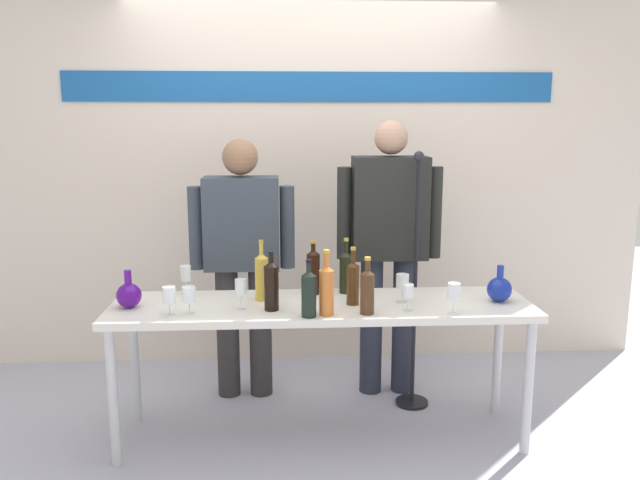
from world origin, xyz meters
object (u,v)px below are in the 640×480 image
(wine_bottle_1, at_px, (309,292))
(wine_glass_left_0, at_px, (241,288))
(display_table, at_px, (322,315))
(wine_bottle_7, at_px, (327,288))
(wine_glass_right_2, at_px, (402,282))
(wine_bottle_6, at_px, (367,290))
(presenter_left, at_px, (242,251))
(wine_bottle_0, at_px, (271,284))
(wine_glass_left_3, at_px, (189,295))
(wine_glass_left_2, at_px, (186,274))
(wine_glass_left_1, at_px, (169,295))
(presenter_right, at_px, (389,239))
(wine_bottle_4, at_px, (346,271))
(wine_glass_right_0, at_px, (408,292))
(wine_glass_right_1, at_px, (454,292))
(decanter_blue_left, at_px, (129,295))
(decanter_blue_right, at_px, (499,289))
(wine_bottle_3, at_px, (262,275))
(wine_bottle_2, at_px, (313,270))
(wine_bottle_5, at_px, (353,281))
(microphone_stand, at_px, (414,323))

(wine_bottle_1, bearing_deg, wine_glass_left_0, 158.79)
(display_table, height_order, wine_bottle_7, wine_bottle_7)
(wine_glass_right_2, bearing_deg, wine_bottle_6, -138.49)
(presenter_left, bearing_deg, wine_bottle_0, -74.63)
(display_table, bearing_deg, wine_glass_left_3, -167.71)
(wine_glass_left_2, relative_size, wine_glass_right_2, 1.06)
(presenter_left, height_order, wine_bottle_1, presenter_left)
(wine_glass_left_1, bearing_deg, presenter_right, 31.67)
(display_table, distance_m, presenter_right, 0.80)
(wine_bottle_4, bearing_deg, wine_bottle_6, -80.13)
(wine_bottle_1, relative_size, wine_glass_right_0, 2.05)
(display_table, height_order, wine_glass_right_1, wine_glass_right_1)
(decanter_blue_left, relative_size, wine_bottle_6, 0.68)
(wine_glass_left_2, height_order, wine_glass_left_3, wine_glass_left_2)
(wine_glass_left_0, height_order, wine_glass_left_1, wine_glass_left_0)
(decanter_blue_right, distance_m, wine_bottle_3, 1.27)
(wine_bottle_2, bearing_deg, presenter_right, 39.39)
(wine_glass_right_2, bearing_deg, wine_bottle_4, 143.79)
(display_table, relative_size, decanter_blue_right, 11.21)
(decanter_blue_right, bearing_deg, wine_bottle_6, -166.58)
(presenter_right, relative_size, wine_bottle_1, 5.95)
(wine_bottle_3, bearing_deg, wine_glass_right_0, -17.99)
(decanter_blue_left, bearing_deg, presenter_left, 47.97)
(wine_glass_left_2, height_order, wine_glass_right_0, wine_glass_left_2)
(wine_glass_left_3, bearing_deg, presenter_right, 33.03)
(decanter_blue_left, height_order, wine_bottle_5, wine_bottle_5)
(wine_glass_left_2, bearing_deg, wine_bottle_0, -33.71)
(display_table, relative_size, wine_glass_right_0, 15.78)
(wine_bottle_0, bearing_deg, wine_bottle_1, -33.21)
(wine_glass_right_1, distance_m, wine_glass_right_2, 0.31)
(display_table, height_order, wine_bottle_3, wine_bottle_3)
(wine_bottle_6, xyz_separation_m, wine_glass_right_2, (0.21, 0.19, -0.01))
(wine_bottle_2, bearing_deg, wine_glass_left_1, -154.33)
(wine_glass_left_1, height_order, microphone_stand, microphone_stand)
(display_table, height_order, presenter_left, presenter_left)
(wine_bottle_6, distance_m, wine_glass_right_0, 0.22)
(wine_bottle_3, distance_m, wine_glass_left_2, 0.45)
(wine_glass_right_2, height_order, microphone_stand, microphone_stand)
(wine_bottle_2, height_order, wine_glass_left_1, wine_bottle_2)
(decanter_blue_right, bearing_deg, presenter_right, 129.35)
(wine_bottle_4, bearing_deg, wine_glass_left_3, -157.30)
(presenter_right, height_order, wine_bottle_1, presenter_right)
(presenter_left, xyz_separation_m, wine_glass_left_3, (-0.22, -0.73, -0.06))
(presenter_left, xyz_separation_m, wine_glass_right_1, (1.10, -0.81, -0.05))
(wine_bottle_0, xyz_separation_m, wine_bottle_3, (-0.06, 0.19, 0.00))
(wine_bottle_0, distance_m, wine_bottle_5, 0.43)
(wine_glass_right_0, bearing_deg, microphone_stand, 74.41)
(presenter_right, xyz_separation_m, microphone_stand, (0.13, -0.21, -0.48))
(decanter_blue_right, relative_size, wine_glass_right_2, 1.29)
(wine_bottle_4, bearing_deg, display_table, -126.93)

